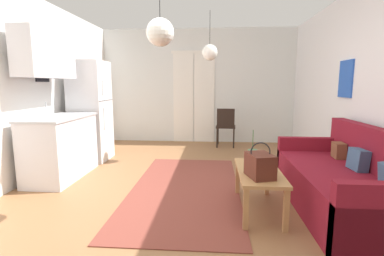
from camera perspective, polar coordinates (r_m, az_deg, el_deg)
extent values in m
cube|color=#8E603D|center=(3.50, -2.23, -15.17)|extent=(5.09, 7.69, 0.10)
cube|color=silver|center=(6.79, 1.20, 8.42)|extent=(4.69, 0.10, 2.65)
cube|color=white|center=(6.76, -1.74, 6.01)|extent=(0.48, 0.02, 2.09)
cube|color=white|center=(6.72, 2.50, 6.00)|extent=(0.48, 0.02, 2.09)
cube|color=white|center=(6.77, 0.38, 15.13)|extent=(1.06, 0.03, 0.06)
cube|color=blue|center=(4.58, 28.64, 8.70)|extent=(0.02, 0.39, 0.52)
cube|color=black|center=(4.93, -28.10, 10.57)|extent=(0.02, 0.32, 0.40)
cube|color=brown|center=(3.84, -1.36, -12.08)|extent=(1.40, 2.84, 0.01)
cube|color=maroon|center=(3.52, 27.26, -11.18)|extent=(0.87, 1.95, 0.46)
cube|color=maroon|center=(3.61, 32.85, -7.31)|extent=(0.15, 1.95, 0.92)
cube|color=maroon|center=(4.31, 22.63, -5.99)|extent=(0.87, 0.11, 0.65)
cube|color=#3D5B7F|center=(3.53, 30.56, -5.52)|extent=(0.15, 0.24, 0.24)
cube|color=brown|center=(3.98, 27.53, -4.04)|extent=(0.13, 0.20, 0.20)
cube|color=#B27F4C|center=(3.18, 13.38, -8.60)|extent=(0.45, 1.00, 0.04)
cube|color=#B27F4C|center=(2.81, 10.83, -15.84)|extent=(0.05, 0.05, 0.42)
cube|color=#B27F4C|center=(2.88, 18.49, -15.56)|extent=(0.05, 0.05, 0.42)
cube|color=#B27F4C|center=(3.66, 9.21, -9.86)|extent=(0.05, 0.05, 0.42)
cube|color=#B27F4C|center=(3.71, 15.02, -9.79)|extent=(0.05, 0.05, 0.42)
cylinder|color=#47704C|center=(3.20, 12.08, -6.16)|extent=(0.10, 0.10, 0.21)
cylinder|color=#477F42|center=(3.15, 12.21, -2.34)|extent=(0.01, 0.01, 0.22)
cube|color=#512319|center=(2.92, 13.58, -7.39)|extent=(0.29, 0.36, 0.24)
torus|color=black|center=(2.88, 13.68, -4.72)|extent=(0.20, 0.01, 0.20)
cube|color=white|center=(5.41, -19.79, 3.19)|extent=(0.58, 0.65, 1.78)
cube|color=#4C4C51|center=(5.28, -16.96, 5.39)|extent=(0.01, 0.62, 0.01)
cylinder|color=#B7BABF|center=(5.10, -17.62, 7.66)|extent=(0.02, 0.02, 0.25)
cylinder|color=#B7BABF|center=(5.14, -17.34, 1.69)|extent=(0.02, 0.02, 0.39)
cube|color=silver|center=(4.60, -24.92, -3.70)|extent=(0.58, 1.20, 0.88)
cube|color=#B7BABF|center=(4.53, -25.29, 1.95)|extent=(0.61, 1.23, 0.03)
cube|color=#999BA0|center=(4.60, -24.80, 1.51)|extent=(0.36, 0.40, 0.10)
cylinder|color=#B7BABF|center=(4.70, -27.38, 3.44)|extent=(0.02, 0.02, 0.20)
cube|color=silver|center=(4.59, -27.49, 13.01)|extent=(0.32, 1.08, 0.65)
cylinder|color=black|center=(6.51, 8.44, -1.51)|extent=(0.03, 0.03, 0.44)
cylinder|color=black|center=(6.52, 5.27, -1.43)|extent=(0.03, 0.03, 0.44)
cylinder|color=black|center=(6.17, 8.43, -2.07)|extent=(0.03, 0.03, 0.44)
cylinder|color=black|center=(6.18, 5.09, -1.99)|extent=(0.03, 0.03, 0.44)
cube|color=black|center=(6.31, 6.84, 0.30)|extent=(0.45, 0.43, 0.04)
cube|color=black|center=(6.10, 6.83, 2.02)|extent=(0.38, 0.06, 0.40)
sphere|color=white|center=(3.02, -6.45, 18.66)|extent=(0.28, 0.28, 0.28)
cylinder|color=black|center=(5.27, 3.64, 19.64)|extent=(0.01, 0.01, 0.58)
sphere|color=white|center=(5.21, 3.60, 14.98)|extent=(0.28, 0.28, 0.28)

